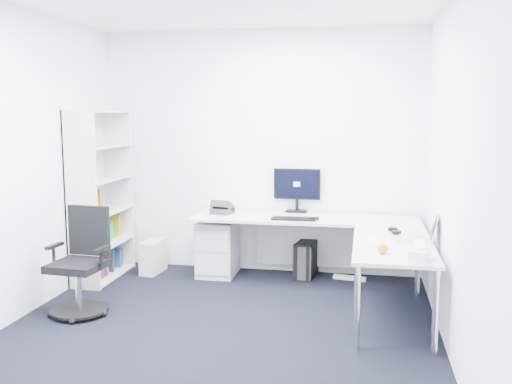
% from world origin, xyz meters
% --- Properties ---
extents(ground, '(4.20, 4.20, 0.00)m').
position_xyz_m(ground, '(0.00, 0.00, 0.00)').
color(ground, black).
extents(wall_back, '(3.60, 0.02, 2.70)m').
position_xyz_m(wall_back, '(0.00, 2.10, 1.35)').
color(wall_back, white).
rests_on(wall_back, ground).
extents(wall_front, '(3.60, 0.02, 2.70)m').
position_xyz_m(wall_front, '(0.00, -2.10, 1.35)').
color(wall_front, white).
rests_on(wall_front, ground).
extents(wall_right, '(0.02, 4.20, 2.70)m').
position_xyz_m(wall_right, '(1.80, 0.00, 1.35)').
color(wall_right, white).
rests_on(wall_right, ground).
extents(l_desk, '(2.38, 1.34, 0.70)m').
position_xyz_m(l_desk, '(0.55, 1.40, 0.35)').
color(l_desk, '#B8BABB').
rests_on(l_desk, ground).
extents(drawer_pedestal, '(0.40, 0.49, 0.61)m').
position_xyz_m(drawer_pedestal, '(-0.42, 1.80, 0.30)').
color(drawer_pedestal, '#B8BABB').
rests_on(drawer_pedestal, ground).
extents(bookshelf, '(0.35, 0.91, 1.82)m').
position_xyz_m(bookshelf, '(-1.62, 1.45, 0.91)').
color(bookshelf, silver).
rests_on(bookshelf, ground).
extents(task_chair, '(0.57, 0.57, 0.95)m').
position_xyz_m(task_chair, '(-1.33, 0.34, 0.48)').
color(task_chair, black).
rests_on(task_chair, ground).
extents(black_pc_tower, '(0.25, 0.43, 0.40)m').
position_xyz_m(black_pc_tower, '(0.55, 1.89, 0.20)').
color(black_pc_tower, black).
rests_on(black_pc_tower, ground).
extents(beige_pc_tower, '(0.20, 0.40, 0.37)m').
position_xyz_m(beige_pc_tower, '(-1.16, 1.74, 0.18)').
color(beige_pc_tower, beige).
rests_on(beige_pc_tower, ground).
extents(power_strip, '(0.36, 0.12, 0.04)m').
position_xyz_m(power_strip, '(1.03, 1.86, 0.02)').
color(power_strip, silver).
rests_on(power_strip, ground).
extents(monitor, '(0.52, 0.17, 0.50)m').
position_xyz_m(monitor, '(0.42, 2.04, 0.94)').
color(monitor, black).
rests_on(monitor, l_desk).
extents(black_keyboard, '(0.44, 0.16, 0.02)m').
position_xyz_m(black_keyboard, '(0.44, 1.56, 0.71)').
color(black_keyboard, black).
rests_on(black_keyboard, l_desk).
extents(mouse, '(0.09, 0.11, 0.03)m').
position_xyz_m(mouse, '(0.66, 1.56, 0.71)').
color(mouse, black).
rests_on(mouse, l_desk).
extents(desk_phone, '(0.25, 0.25, 0.15)m').
position_xyz_m(desk_phone, '(-0.36, 1.78, 0.77)').
color(desk_phone, '#2F2F32').
rests_on(desk_phone, l_desk).
extents(laptop, '(0.35, 0.35, 0.23)m').
position_xyz_m(laptop, '(1.57, 0.85, 0.81)').
color(laptop, silver).
rests_on(laptop, l_desk).
extents(white_keyboard, '(0.12, 0.40, 0.01)m').
position_xyz_m(white_keyboard, '(1.25, 0.71, 0.70)').
color(white_keyboard, silver).
rests_on(white_keyboard, l_desk).
extents(headphones, '(0.17, 0.23, 0.05)m').
position_xyz_m(headphones, '(1.44, 1.12, 0.72)').
color(headphones, black).
rests_on(headphones, l_desk).
extents(orange_fruit, '(0.08, 0.08, 0.08)m').
position_xyz_m(orange_fruit, '(1.31, 0.29, 0.74)').
color(orange_fruit, orange).
rests_on(orange_fruit, l_desk).
extents(tissue_box, '(0.18, 0.27, 0.09)m').
position_xyz_m(tissue_box, '(1.57, 0.14, 0.74)').
color(tissue_box, silver).
rests_on(tissue_box, l_desk).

